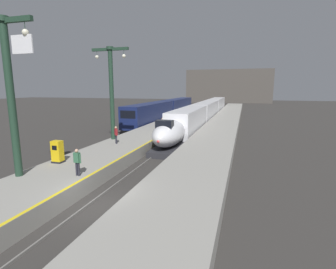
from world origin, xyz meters
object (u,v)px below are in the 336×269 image
Objects in this scene: station_column_near at (10,82)px; station_column_mid at (111,85)px; ticket_machine_yellow at (58,153)px; passenger_mid_platform at (116,134)px; rolling_suitcase at (161,128)px; passenger_near_edge at (162,123)px; regional_train_adjacent at (166,109)px; passenger_far_waiting at (77,160)px; highspeed_train_main at (205,111)px.

station_column_mid is at bearing 90.27° from station_column_near.
ticket_machine_yellow is (0.35, -8.88, -4.87)m from station_column_mid.
station_column_mid is 5.19m from passenger_mid_platform.
passenger_near_edge is at bearing -54.28° from rolling_suitcase.
regional_train_adjacent is 21.66× the size of passenger_far_waiting.
passenger_mid_platform is 9.22m from passenger_far_waiting.
station_column_near is at bearing -98.96° from highspeed_train_main.
regional_train_adjacent is 20.41m from rolling_suitcase.
regional_train_adjacent is 3.91× the size of station_column_mid.
rolling_suitcase is at bearing 78.64° from passenger_mid_platform.
passenger_near_edge and passenger_far_waiting have the same top height.
station_column_mid reaches higher than passenger_near_edge.
passenger_near_edge is 15.34m from ticket_machine_yellow.
station_column_mid is 8.43m from passenger_near_edge.
ticket_machine_yellow is at bearing -101.76° from passenger_near_edge.
passenger_mid_platform is (1.36, -1.93, -4.62)m from station_column_mid.
highspeed_train_main is 37.84m from station_column_near.
regional_train_adjacent is at bearing 93.37° from station_column_near.
regional_train_adjacent is 37.27× the size of rolling_suitcase.
passenger_mid_platform reaches higher than ticket_machine_yellow.
station_column_mid is at bearing -85.23° from regional_train_adjacent.
highspeed_train_main is 33.80× the size of passenger_far_waiting.
rolling_suitcase is 15.80m from ticket_machine_yellow.
passenger_far_waiting is at bearing -93.83° from highspeed_train_main.
station_column_mid is at bearing 107.73° from passenger_far_waiting.
rolling_suitcase is (-2.81, -18.47, -0.60)m from highspeed_train_main.
station_column_mid is at bearing -119.52° from passenger_near_edge.
ticket_machine_yellow is (-1.01, -6.95, -0.25)m from passenger_mid_platform.
passenger_mid_platform is 8.80m from rolling_suitcase.
passenger_far_waiting is at bearing 16.76° from station_column_near.
passenger_far_waiting is (3.48, -10.90, -4.62)m from station_column_mid.
highspeed_train_main is 58.16× the size of rolling_suitcase.
station_column_near is 19.60m from rolling_suitcase.
regional_train_adjacent is 21.66× the size of passenger_mid_platform.
station_column_near is 11.93m from station_column_mid.
highspeed_train_main is 33.80× the size of passenger_near_edge.
passenger_near_edge is 1.72× the size of rolling_suitcase.
passenger_near_edge is (5.68, -20.24, -0.09)m from regional_train_adjacent.
station_column_near is 5.47× the size of passenger_far_waiting.
regional_train_adjacent is at bearing 97.18° from passenger_mid_platform.
highspeed_train_main reaches higher than passenger_far_waiting.
regional_train_adjacent is 21.66× the size of passenger_near_edge.
passenger_mid_platform is at bearing -82.82° from regional_train_adjacent.
passenger_near_edge and passenger_mid_platform have the same top height.
station_column_near is 18.98m from passenger_near_edge.
regional_train_adjacent reaches higher than passenger_near_edge.
passenger_mid_platform is 1.72× the size of rolling_suitcase.
regional_train_adjacent is (-8.10, 1.23, 0.17)m from highspeed_train_main.
regional_train_adjacent reaches higher than passenger_mid_platform.
passenger_far_waiting is at bearing -89.97° from passenger_near_edge.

